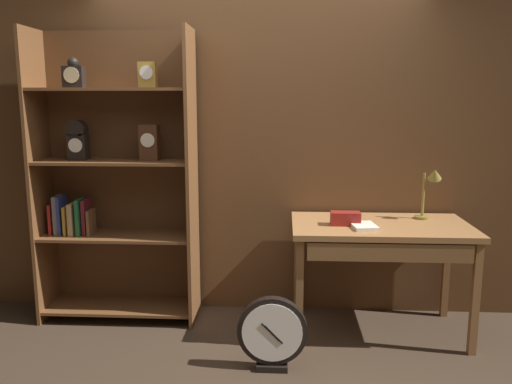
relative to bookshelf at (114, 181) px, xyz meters
name	(u,v)px	position (x,y,z in m)	size (l,w,h in m)	color
back_wood_panel	(257,150)	(1.08, 0.23, 0.22)	(4.80, 0.05, 2.60)	brown
bookshelf	(114,181)	(0.00, 0.00, 0.00)	(1.19, 0.40, 2.20)	brown
workbench	(381,237)	(1.98, -0.22, -0.35)	(1.26, 0.73, 0.82)	#9E6B3D
desk_lamp	(431,186)	(2.36, -0.04, -0.01)	(0.18, 0.18, 0.40)	olive
toolbox_small	(345,218)	(1.73, -0.24, -0.21)	(0.21, 0.10, 0.09)	maroon
open_repair_manual	(364,226)	(1.84, -0.32, -0.25)	(0.16, 0.22, 0.03)	silver
round_clock_large	(272,333)	(1.23, -0.78, -0.84)	(0.44, 0.11, 0.48)	black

